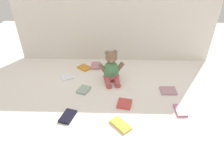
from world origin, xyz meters
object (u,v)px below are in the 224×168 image
at_px(book_case_5, 96,66).
at_px(book_case_8, 66,77).
at_px(book_case_3, 180,110).
at_px(book_case_1, 84,68).
at_px(book_case_4, 124,104).
at_px(book_case_6, 68,116).
at_px(book_case_7, 121,125).
at_px(book_case_2, 84,90).
at_px(teddy_bear, 111,70).
at_px(book_case_0, 168,91).

relative_size(book_case_5, book_case_8, 1.23).
bearing_deg(book_case_3, book_case_1, 138.47).
distance_m(book_case_3, book_case_5, 0.83).
bearing_deg(book_case_4, book_case_5, 36.21).
bearing_deg(book_case_6, book_case_1, 103.38).
xyz_separation_m(book_case_1, book_case_8, (-0.12, -0.15, -0.00)).
bearing_deg(book_case_7, book_case_6, -52.59).
xyz_separation_m(book_case_2, book_case_5, (0.06, 0.36, 0.00)).
bearing_deg(book_case_2, book_case_8, 153.89).
bearing_deg(book_case_4, book_case_7, -177.04).
distance_m(book_case_3, book_case_8, 0.91).
height_order(book_case_2, book_case_6, book_case_2).
relative_size(teddy_bear, book_case_7, 1.89).
bearing_deg(book_case_6, teddy_bear, 74.28).
bearing_deg(book_case_1, teddy_bear, -87.46).
bearing_deg(book_case_2, book_case_5, 101.96).
height_order(teddy_bear, book_case_3, teddy_bear).
height_order(book_case_7, book_case_8, book_case_7).
bearing_deg(teddy_bear, book_case_5, 115.40).
xyz_separation_m(book_case_1, book_case_5, (0.10, 0.03, 0.00)).
xyz_separation_m(book_case_0, book_case_5, (-0.57, 0.35, 0.00)).
bearing_deg(book_case_7, book_case_1, -106.94).
bearing_deg(book_case_6, book_case_2, 93.10).
bearing_deg(book_case_2, book_case_3, 3.40).
bearing_deg(book_case_6, book_case_4, 34.87).
relative_size(book_case_3, book_case_6, 0.93).
bearing_deg(book_case_2, book_case_7, -31.06).
bearing_deg(book_case_4, book_case_3, -87.58).
xyz_separation_m(book_case_5, book_case_6, (-0.11, -0.64, -0.00)).
distance_m(book_case_7, book_case_8, 0.68).
height_order(book_case_6, book_case_7, same).
bearing_deg(book_case_2, book_case_4, -6.23).
height_order(teddy_bear, book_case_5, teddy_bear).
height_order(book_case_1, book_case_4, book_case_4).
bearing_deg(book_case_7, book_case_2, -93.60).
relative_size(book_case_4, book_case_7, 0.73).
bearing_deg(book_case_0, book_case_8, 76.81).
bearing_deg(book_case_0, book_case_2, 89.73).
relative_size(teddy_bear, book_case_1, 2.34).
relative_size(book_case_3, book_case_7, 0.85).
bearing_deg(book_case_1, book_case_5, -35.08).
xyz_separation_m(book_case_0, book_case_4, (-0.33, -0.16, 0.00)).
bearing_deg(book_case_4, book_case_0, -52.60).
xyz_separation_m(book_case_0, book_case_1, (-0.67, 0.32, 0.00)).
xyz_separation_m(book_case_3, book_case_5, (-0.60, 0.57, 0.00)).
distance_m(book_case_2, book_case_4, 0.33).
relative_size(teddy_bear, book_case_5, 2.16).
height_order(book_case_1, book_case_2, book_case_2).
distance_m(book_case_0, book_case_7, 0.50).
bearing_deg(book_case_5, book_case_4, -66.25).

